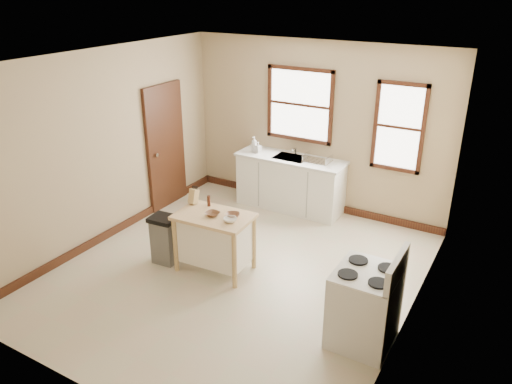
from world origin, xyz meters
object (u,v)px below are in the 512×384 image
bowl_c (230,220)px  gas_stove (365,296)px  soap_bottle_b (258,147)px  kitchen_island (215,243)px  trash_bin (165,239)px  dish_rack (318,159)px  bowl_b (233,215)px  knife_block (194,197)px  soap_bottle_a (254,144)px  pepper_grinder (209,201)px  bowl_a (213,214)px

bowl_c → gas_stove: (1.92, -0.34, -0.28)m
soap_bottle_b → kitchen_island: (0.61, -2.22, -0.61)m
bowl_c → trash_bin: bearing=-172.8°
dish_rack → bowl_c: 2.38m
bowl_b → knife_block: bearing=173.3°
soap_bottle_a → gas_stove: size_ratio=0.23×
soap_bottle_b → dish_rack: (1.06, 0.09, -0.04)m
dish_rack → bowl_b: 2.24m
pepper_grinder → knife_block: bearing=-170.8°
bowl_c → gas_stove: 1.97m
knife_block → bowl_b: size_ratio=1.11×
soap_bottle_a → bowl_a: 2.38m
dish_rack → bowl_b: (-0.21, -2.23, -0.13)m
trash_bin → gas_stove: 2.94m
soap_bottle_a → pepper_grinder: (0.48, -2.05, -0.16)m
bowl_c → trash_bin: size_ratio=0.25×
bowl_b → gas_stove: (1.96, -0.48, -0.27)m
gas_stove → kitchen_island: bearing=169.8°
soap_bottle_b → bowl_b: size_ratio=1.05×
bowl_a → trash_bin: (-0.71, -0.17, -0.49)m
kitchen_island → trash_bin: kitchen_island is taller
soap_bottle_a → soap_bottle_b: 0.10m
bowl_a → pepper_grinder: bearing=134.0°
kitchen_island → bowl_a: bearing=-114.4°
pepper_grinder → kitchen_island: bearing=-42.9°
soap_bottle_b → pepper_grinder: size_ratio=1.26×
bowl_c → knife_block: bearing=163.3°
bowl_b → trash_bin: bearing=-164.5°
soap_bottle_a → bowl_a: size_ratio=1.45×
soap_bottle_b → pepper_grinder: (0.39, -2.02, -0.12)m
dish_rack → kitchen_island: (-0.45, -2.31, -0.56)m
soap_bottle_a → bowl_b: bearing=-54.5°
bowl_a → gas_stove: 2.26m
gas_stove → bowl_a: bearing=170.2°
soap_bottle_b → dish_rack: 1.07m
bowl_b → trash_bin: bowl_b is taller
soap_bottle_a → bowl_a: soap_bottle_a is taller
kitchen_island → bowl_c: size_ratio=5.84×
knife_block → gas_stove: size_ratio=0.18×
dish_rack → bowl_a: (-0.46, -2.33, -0.13)m
soap_bottle_b → gas_stove: size_ratio=0.17×
dish_rack → gas_stove: bearing=-63.7°
soap_bottle_b → kitchen_island: soap_bottle_b is taller
dish_rack → kitchen_island: size_ratio=0.43×
bowl_c → soap_bottle_a: bearing=113.3°
dish_rack → trash_bin: bearing=-121.6°
soap_bottle_a → trash_bin: size_ratio=0.38×
pepper_grinder → gas_stove: 2.52m
soap_bottle_a → kitchen_island: 2.44m
bowl_c → gas_stove: gas_stove is taller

